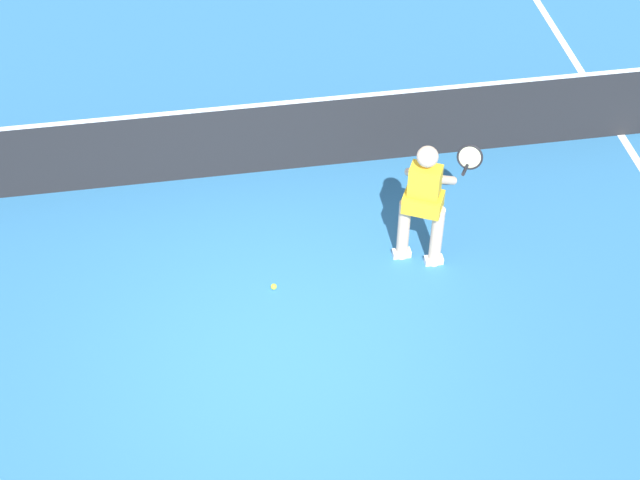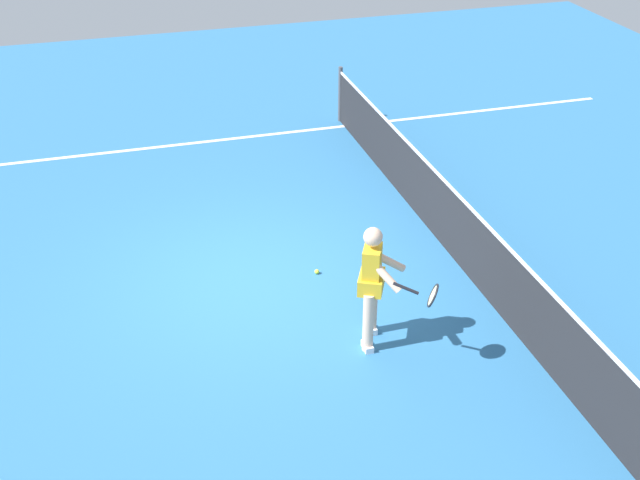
# 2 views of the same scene
# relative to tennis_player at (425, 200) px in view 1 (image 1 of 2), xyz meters

# --- Properties ---
(ground_plane) EXTENTS (24.04, 24.04, 0.00)m
(ground_plane) POSITION_rel_tennis_player_xyz_m (-1.75, -1.12, -0.85)
(ground_plane) COLOR teal
(court_net) EXTENTS (10.23, 0.08, 1.08)m
(court_net) POSITION_rel_tennis_player_xyz_m (-1.75, 1.74, -0.34)
(court_net) COLOR #4C4C51
(court_net) RESTS_ON ground
(tennis_player) EXTENTS (1.04, 0.83, 1.55)m
(tennis_player) POSITION_rel_tennis_player_xyz_m (0.00, 0.00, 0.00)
(tennis_player) COLOR beige
(tennis_player) RESTS_ON ground
(tennis_ball_near) EXTENTS (0.07, 0.07, 0.07)m
(tennis_ball_near) POSITION_rel_tennis_player_xyz_m (-1.63, -0.22, -0.81)
(tennis_ball_near) COLOR #D1E533
(tennis_ball_near) RESTS_ON ground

